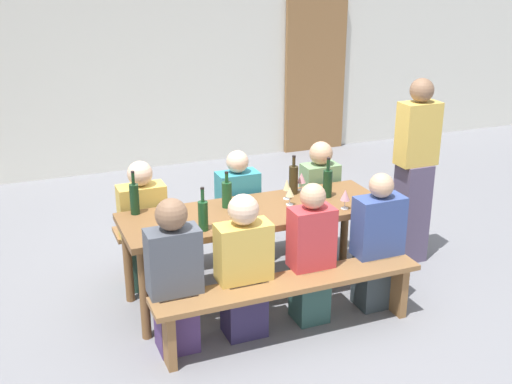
{
  "coord_description": "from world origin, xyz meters",
  "views": [
    {
      "loc": [
        -1.75,
        -4.33,
        2.62
      ],
      "look_at": [
        0.0,
        0.0,
        0.9
      ],
      "focal_mm": 44.99,
      "sensor_mm": 36.0,
      "label": 1
    }
  ],
  "objects_px": {
    "bench_far": "(229,226)",
    "seated_guest_near_3": "(377,245)",
    "wine_bottle_1": "(328,183)",
    "seated_guest_far_0": "(143,228)",
    "tasting_table": "(256,220)",
    "wine_glass_0": "(345,196)",
    "seated_guest_far_1": "(238,214)",
    "wine_bottle_2": "(227,194)",
    "seated_guest_far_2": "(319,201)",
    "wine_glass_2": "(287,185)",
    "seated_guest_near_0": "(174,279)",
    "bench_near": "(290,292)",
    "seated_guest_near_1": "(244,269)",
    "wine_glass_1": "(301,178)",
    "wine_glass_3": "(290,192)",
    "seated_guest_near_2": "(311,257)",
    "wine_bottle_0": "(134,198)",
    "wine_bottle_3": "(203,215)",
    "wine_bottle_4": "(293,179)",
    "wooden_door": "(315,76)",
    "standing_host": "(414,174)"
  },
  "relations": [
    {
      "from": "seated_guest_near_2",
      "to": "standing_host",
      "type": "relative_size",
      "value": 0.66
    },
    {
      "from": "wooden_door",
      "to": "tasting_table",
      "type": "relative_size",
      "value": 0.99
    },
    {
      "from": "wooden_door",
      "to": "bench_near",
      "type": "xyz_separation_m",
      "value": [
        -2.36,
        -4.29,
        -0.69
      ]
    },
    {
      "from": "wine_glass_3",
      "to": "seated_guest_near_2",
      "type": "height_order",
      "value": "seated_guest_near_2"
    },
    {
      "from": "wine_bottle_1",
      "to": "seated_guest_far_0",
      "type": "bearing_deg",
      "value": 162.85
    },
    {
      "from": "bench_far",
      "to": "wine_glass_1",
      "type": "distance_m",
      "value": 0.82
    },
    {
      "from": "bench_far",
      "to": "wine_glass_2",
      "type": "bearing_deg",
      "value": -58.03
    },
    {
      "from": "bench_far",
      "to": "wine_bottle_2",
      "type": "height_order",
      "value": "wine_bottle_2"
    },
    {
      "from": "wine_bottle_4",
      "to": "seated_guest_near_3",
      "type": "distance_m",
      "value": 0.9
    },
    {
      "from": "seated_guest_far_0",
      "to": "wine_bottle_1",
      "type": "bearing_deg",
      "value": 72.85
    },
    {
      "from": "tasting_table",
      "to": "bench_near",
      "type": "relative_size",
      "value": 1.05
    },
    {
      "from": "wine_bottle_1",
      "to": "seated_guest_far_2",
      "type": "distance_m",
      "value": 0.59
    },
    {
      "from": "wine_glass_2",
      "to": "seated_guest_near_1",
      "type": "height_order",
      "value": "seated_guest_near_1"
    },
    {
      "from": "seated_guest_near_1",
      "to": "seated_guest_far_1",
      "type": "distance_m",
      "value": 1.06
    },
    {
      "from": "wine_bottle_0",
      "to": "wine_glass_0",
      "type": "bearing_deg",
      "value": -18.34
    },
    {
      "from": "wine_bottle_2",
      "to": "seated_guest_near_3",
      "type": "bearing_deg",
      "value": -32.88
    },
    {
      "from": "wine_bottle_0",
      "to": "seated_guest_near_0",
      "type": "relative_size",
      "value": 0.31
    },
    {
      "from": "tasting_table",
      "to": "seated_guest_near_1",
      "type": "xyz_separation_m",
      "value": [
        -0.3,
        -0.5,
        -0.14
      ]
    },
    {
      "from": "wine_glass_1",
      "to": "wine_glass_3",
      "type": "distance_m",
      "value": 0.36
    },
    {
      "from": "seated_guest_far_0",
      "to": "standing_host",
      "type": "xyz_separation_m",
      "value": [
        2.34,
        -0.4,
        0.3
      ]
    },
    {
      "from": "seated_guest_near_1",
      "to": "seated_guest_near_2",
      "type": "distance_m",
      "value": 0.53
    },
    {
      "from": "wine_bottle_0",
      "to": "seated_guest_near_3",
      "type": "height_order",
      "value": "seated_guest_near_3"
    },
    {
      "from": "wooden_door",
      "to": "seated_guest_near_0",
      "type": "height_order",
      "value": "wooden_door"
    },
    {
      "from": "bench_far",
      "to": "seated_guest_near_1",
      "type": "relative_size",
      "value": 1.85
    },
    {
      "from": "wine_bottle_1",
      "to": "seated_guest_near_2",
      "type": "relative_size",
      "value": 0.31
    },
    {
      "from": "wine_bottle_1",
      "to": "seated_guest_near_3",
      "type": "bearing_deg",
      "value": -74.58
    },
    {
      "from": "wine_bottle_1",
      "to": "seated_guest_far_0",
      "type": "distance_m",
      "value": 1.56
    },
    {
      "from": "bench_near",
      "to": "wine_bottle_1",
      "type": "height_order",
      "value": "wine_bottle_1"
    },
    {
      "from": "bench_near",
      "to": "wine_bottle_2",
      "type": "bearing_deg",
      "value": 103.42
    },
    {
      "from": "wine_bottle_3",
      "to": "wine_glass_3",
      "type": "height_order",
      "value": "wine_bottle_3"
    },
    {
      "from": "tasting_table",
      "to": "bench_far",
      "type": "relative_size",
      "value": 1.05
    },
    {
      "from": "wine_bottle_0",
      "to": "wine_glass_1",
      "type": "xyz_separation_m",
      "value": [
        1.42,
        -0.01,
        -0.02
      ]
    },
    {
      "from": "tasting_table",
      "to": "seated_guest_near_0",
      "type": "bearing_deg",
      "value": -148.05
    },
    {
      "from": "wine_bottle_0",
      "to": "standing_host",
      "type": "distance_m",
      "value": 2.45
    },
    {
      "from": "bench_far",
      "to": "seated_guest_near_3",
      "type": "distance_m",
      "value": 1.42
    },
    {
      "from": "wooden_door",
      "to": "wine_bottle_4",
      "type": "xyz_separation_m",
      "value": [
        -1.93,
        -3.41,
        -0.17
      ]
    },
    {
      "from": "wine_bottle_4",
      "to": "wine_glass_1",
      "type": "height_order",
      "value": "wine_bottle_4"
    },
    {
      "from": "wooden_door",
      "to": "tasting_table",
      "type": "bearing_deg",
      "value": -122.99
    },
    {
      "from": "bench_far",
      "to": "seated_guest_near_3",
      "type": "bearing_deg",
      "value": -54.95
    },
    {
      "from": "seated_guest_far_1",
      "to": "bench_far",
      "type": "bearing_deg",
      "value": -167.14
    },
    {
      "from": "wine_bottle_3",
      "to": "seated_guest_near_1",
      "type": "xyz_separation_m",
      "value": [
        0.2,
        -0.28,
        -0.35
      ]
    },
    {
      "from": "seated_guest_near_0",
      "to": "seated_guest_far_1",
      "type": "xyz_separation_m",
      "value": [
        0.84,
        1.0,
        -0.03
      ]
    },
    {
      "from": "tasting_table",
      "to": "wooden_door",
      "type": "bearing_deg",
      "value": 57.01
    },
    {
      "from": "tasting_table",
      "to": "wine_glass_0",
      "type": "height_order",
      "value": "wine_glass_0"
    },
    {
      "from": "wine_bottle_2",
      "to": "seated_guest_far_2",
      "type": "xyz_separation_m",
      "value": [
        1.01,
        0.36,
        -0.33
      ]
    },
    {
      "from": "wine_bottle_3",
      "to": "seated_guest_near_1",
      "type": "distance_m",
      "value": 0.49
    },
    {
      "from": "wine_glass_0",
      "to": "seated_guest_near_3",
      "type": "bearing_deg",
      "value": -59.84
    },
    {
      "from": "wine_bottle_3",
      "to": "seated_guest_near_2",
      "type": "bearing_deg",
      "value": -20.77
    },
    {
      "from": "wine_glass_3",
      "to": "seated_guest_far_1",
      "type": "distance_m",
      "value": 0.66
    },
    {
      "from": "seated_guest_near_0",
      "to": "seated_guest_near_3",
      "type": "distance_m",
      "value": 1.61
    }
  ]
}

